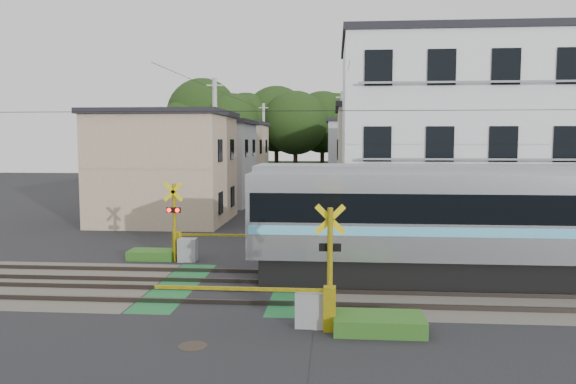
# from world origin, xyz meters

# --- Properties ---
(ground) EXTENTS (120.00, 120.00, 0.00)m
(ground) POSITION_xyz_m (0.00, 0.00, 0.00)
(ground) COLOR black
(track_bed) EXTENTS (120.00, 120.00, 0.14)m
(track_bed) POSITION_xyz_m (0.00, 0.00, 0.04)
(track_bed) COLOR #47423A
(track_bed) RESTS_ON ground
(crossing_signal_near) EXTENTS (4.74, 0.65, 3.09)m
(crossing_signal_near) POSITION_xyz_m (2.59, -3.65, 0.71)
(crossing_signal_near) COLOR yellow
(crossing_signal_near) RESTS_ON ground
(crossing_signal_far) EXTENTS (4.74, 0.65, 3.09)m
(crossing_signal_far) POSITION_xyz_m (-2.59, 3.65, 0.71)
(crossing_signal_far) COLOR yellow
(crossing_signal_far) RESTS_ON ground
(apartment_block) EXTENTS (10.20, 8.36, 9.30)m
(apartment_block) POSITION_xyz_m (8.50, 9.49, 4.66)
(apartment_block) COLOR silver
(apartment_block) RESTS_ON ground
(houses_row) EXTENTS (22.07, 31.35, 6.80)m
(houses_row) POSITION_xyz_m (0.25, 25.92, 3.24)
(houses_row) COLOR tan
(houses_row) RESTS_ON ground
(tree_hill) EXTENTS (40.00, 13.23, 11.75)m
(tree_hill) POSITION_xyz_m (-0.06, 48.23, 5.97)
(tree_hill) COLOR #1B3110
(tree_hill) RESTS_ON ground
(catenary) EXTENTS (60.00, 5.04, 7.00)m
(catenary) POSITION_xyz_m (6.00, 0.03, 3.70)
(catenary) COLOR #2D2D33
(catenary) RESTS_ON ground
(utility_poles) EXTENTS (7.90, 42.00, 8.00)m
(utility_poles) POSITION_xyz_m (-1.05, 23.01, 4.08)
(utility_poles) COLOR #A5A5A0
(utility_poles) RESTS_ON ground
(pedestrian) EXTENTS (0.68, 0.49, 1.74)m
(pedestrian) POSITION_xyz_m (1.71, 26.34, 0.87)
(pedestrian) COLOR #26242D
(pedestrian) RESTS_ON ground
(manhole_cover) EXTENTS (0.66, 0.66, 0.02)m
(manhole_cover) POSITION_xyz_m (-0.07, -5.18, 0.01)
(manhole_cover) COLOR #2D261E
(manhole_cover) RESTS_ON ground
(weed_patches) EXTENTS (10.25, 8.80, 0.40)m
(weed_patches) POSITION_xyz_m (1.76, -0.09, 0.18)
(weed_patches) COLOR #2D5E1E
(weed_patches) RESTS_ON ground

